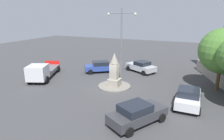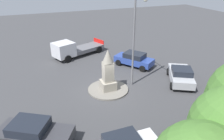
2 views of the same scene
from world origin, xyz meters
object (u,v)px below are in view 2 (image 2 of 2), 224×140
(car_blue_approaching, at_px, (134,59))
(truck_white_passing, at_px, (73,49))
(car_silver_near_island, at_px, (181,75))
(streetlamp, at_px, (134,31))
(monument, at_px, (108,72))
(car_dark_grey_far_side, at_px, (34,133))

(car_blue_approaching, height_order, truck_white_passing, truck_white_passing)
(car_silver_near_island, distance_m, truck_white_passing, 12.51)
(streetlamp, distance_m, car_silver_near_island, 6.05)
(monument, xyz_separation_m, streetlamp, (-0.16, 2.31, 3.15))
(car_blue_approaching, distance_m, truck_white_passing, 7.40)
(truck_white_passing, bearing_deg, car_blue_approaching, 48.66)
(car_blue_approaching, distance_m, car_dark_grey_far_side, 13.27)
(streetlamp, relative_size, truck_white_passing, 1.23)
(monument, xyz_separation_m, car_silver_near_island, (1.07, 6.59, -0.94))
(car_blue_approaching, bearing_deg, car_silver_near_island, 24.64)
(truck_white_passing, bearing_deg, monument, 7.91)
(truck_white_passing, bearing_deg, car_silver_near_island, 38.56)
(streetlamp, relative_size, car_dark_grey_far_side, 1.75)
(streetlamp, distance_m, truck_white_passing, 10.03)
(car_silver_near_island, height_order, car_dark_grey_far_side, car_dark_grey_far_side)
(monument, height_order, truck_white_passing, monument)
(streetlamp, height_order, truck_white_passing, streetlamp)
(monument, height_order, car_silver_near_island, monument)
(car_blue_approaching, relative_size, car_dark_grey_far_side, 0.92)
(car_silver_near_island, relative_size, truck_white_passing, 0.68)
(monument, height_order, car_dark_grey_far_side, monument)
(car_blue_approaching, bearing_deg, truck_white_passing, -131.34)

